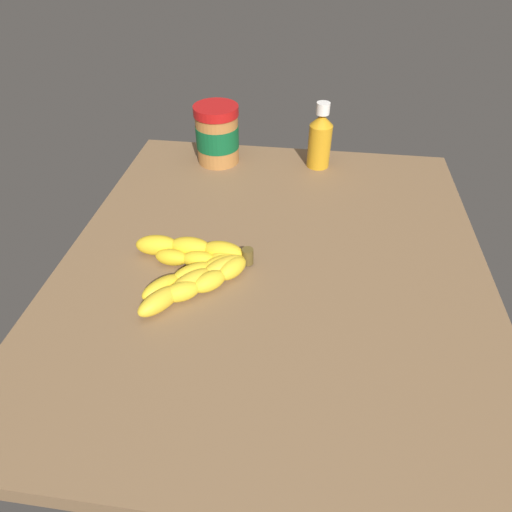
{
  "coord_description": "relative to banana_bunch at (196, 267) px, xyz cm",
  "views": [
    {
      "loc": [
        -59.68,
        -4.8,
        51.28
      ],
      "look_at": [
        -3.48,
        2.78,
        3.1
      ],
      "focal_mm": 30.73,
      "sensor_mm": 36.0,
      "label": 1
    }
  ],
  "objects": [
    {
      "name": "ground_plane",
      "position": [
        5.98,
        -12.77,
        -3.45
      ],
      "size": [
        86.84,
        75.34,
        3.61
      ],
      "primitive_type": "cube",
      "color": "brown"
    },
    {
      "name": "banana_bunch",
      "position": [
        0.0,
        0.0,
        0.0
      ],
      "size": [
        19.53,
        21.6,
        3.7
      ],
      "color": "yellow",
      "rests_on": "ground_plane"
    },
    {
      "name": "peanut_butter_jar",
      "position": [
        40.56,
        4.29,
        5.05
      ],
      "size": [
        10.31,
        10.31,
        13.54
      ],
      "color": "#B27238",
      "rests_on": "ground_plane"
    },
    {
      "name": "honey_bottle",
      "position": [
        41.39,
        -19.59,
        5.13
      ],
      "size": [
        5.32,
        5.32,
        15.18
      ],
      "color": "orange",
      "rests_on": "ground_plane"
    }
  ]
}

